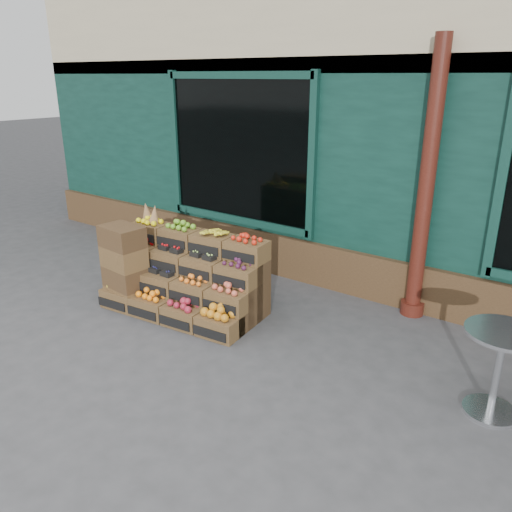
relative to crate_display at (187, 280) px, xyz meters
The scene contains 6 objects.
ground 1.32m from the crate_display, 25.01° to the right, with size 60.00×60.00×0.00m, color #3C3C3E.
shop_facade 5.13m from the crate_display, 75.95° to the left, with size 12.00×6.24×4.80m.
crate_display is the anchor object (origin of this frame).
spare_crates 0.80m from the crate_display, 148.61° to the right, with size 0.55×0.41×1.05m.
bistro_table 3.59m from the crate_display, ahead, with size 0.64×0.64×0.80m.
shopkeeper 2.25m from the crate_display, 90.18° to the left, with size 0.65×0.42×1.77m, color #1D6521.
Camera 1 is at (2.95, -3.57, 2.78)m, focal length 35.00 mm.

